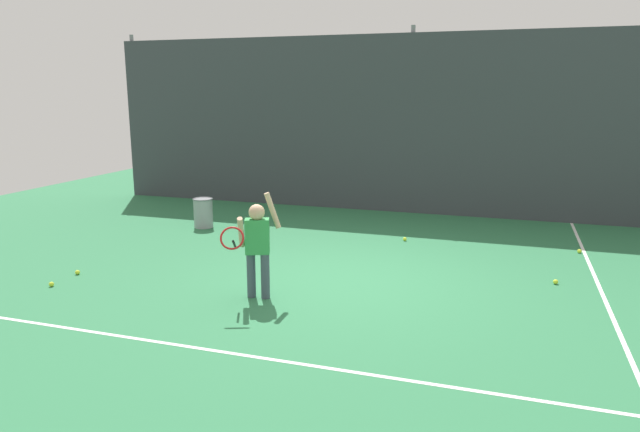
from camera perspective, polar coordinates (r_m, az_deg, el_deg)
The scene contains 14 objects.
ground_plane at distance 8.13m, azimuth 2.87°, elevation -6.15°, with size 20.00×20.00×0.00m, color #2D7247.
court_line_baseline at distance 5.80m, azimuth -4.28°, elevation -14.01°, with size 9.00×0.05×0.00m, color white.
court_line_sideline at distance 8.91m, azimuth 25.61°, elevation -5.70°, with size 0.05×9.00×0.00m, color white.
back_fence_windscreen at distance 12.33m, azimuth 8.84°, elevation 8.84°, with size 13.74×0.08×3.71m, color #383D42.
fence_post_0 at distance 15.03m, azimuth -17.64°, elevation 9.30°, with size 0.09×0.09×3.86m, color slate.
fence_post_1 at distance 12.39m, azimuth 8.90°, elevation 9.21°, with size 0.09×0.09×3.86m, color slate.
tennis_player at distance 7.21m, azimuth -6.30°, elevation -2.60°, with size 0.55×0.75×1.35m.
ball_hopper at distance 11.24m, azimuth -11.45°, elevation 0.35°, with size 0.38×0.38×0.56m.
tennis_ball_0 at distance 8.57m, azimuth -24.99°, elevation -6.12°, with size 0.07×0.07×0.07m, color #CCE033.
tennis_ball_1 at distance 11.32m, azimuth -4.23°, elevation -0.68°, with size 0.07×0.07×0.07m, color #CCE033.
tennis_ball_2 at distance 8.96m, azimuth -22.83°, elevation -5.15°, with size 0.07×0.07×0.07m, color #CCE033.
tennis_ball_3 at distance 8.49m, azimuth 22.24°, elevation -6.03°, with size 0.07×0.07×0.07m, color #CCE033.
tennis_ball_4 at distance 10.18m, azimuth 8.37°, elevation -2.27°, with size 0.07×0.07×0.07m, color #CCE033.
tennis_ball_5 at distance 10.22m, azimuth 24.24°, elevation -3.18°, with size 0.07×0.07×0.07m, color #CCE033.
Camera 1 is at (2.02, -7.44, 2.57)m, focal length 32.41 mm.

